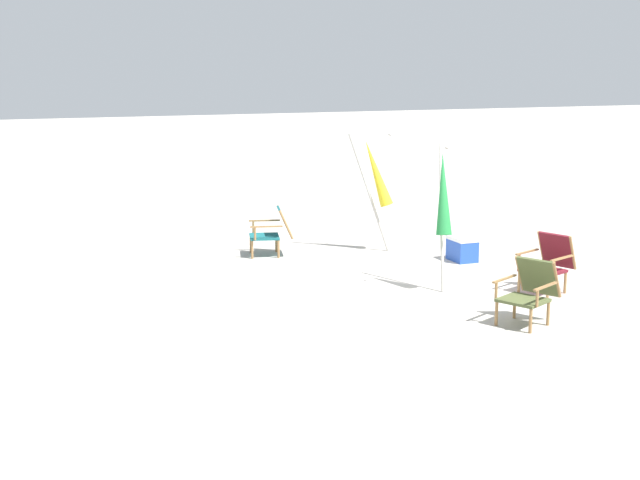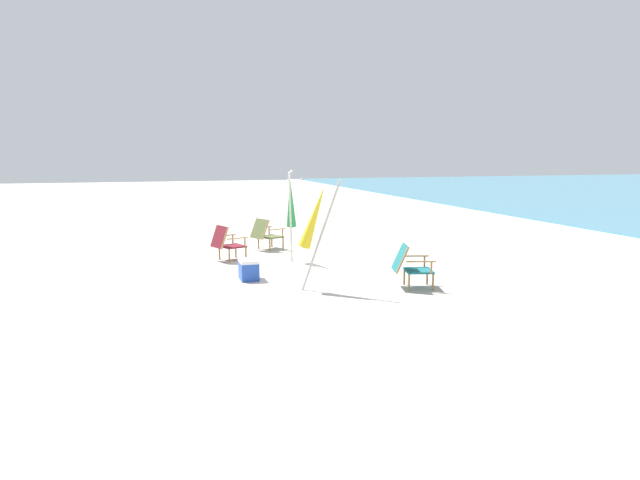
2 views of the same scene
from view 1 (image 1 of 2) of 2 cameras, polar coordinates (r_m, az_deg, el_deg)
The scene contains 7 objects.
ground_plane at distance 13.25m, azimuth 6.03°, elevation -2.61°, with size 80.00×80.00×0.00m, color #B2AAA0.
beach_chair_back_right at distance 14.82m, azimuth -2.98°, elevation 0.65°, with size 0.73×0.83×0.80m.
beach_chair_far_center at distance 12.91m, azimuth 14.45°, elevation -1.32°, with size 0.78×0.85×0.81m.
beach_chair_front_left at distance 11.31m, azimuth 13.28°, elevation -3.09°, with size 0.83×0.90×0.80m.
umbrella_furled_yellow at distance 15.07m, azimuth 3.59°, elevation 4.25°, with size 0.51×0.73×2.02m.
umbrella_furled_green at distance 12.55m, azimuth 7.89°, elevation 2.86°, with size 0.62×0.37×2.07m.
cooler_box at distance 14.61m, azimuth 9.09°, elevation -0.55°, with size 0.49×0.35×0.40m.
Camera 1 is at (-11.38, 5.98, 3.21)m, focal length 50.00 mm.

